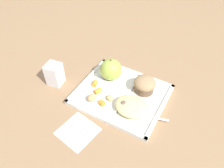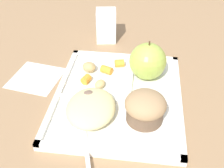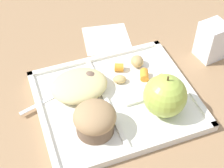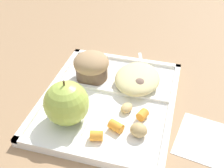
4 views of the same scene
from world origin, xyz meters
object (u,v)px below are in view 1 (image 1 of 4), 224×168
green_apple (111,70)px  milk_carton (54,74)px  plastic_fork (144,116)px  lunch_tray (121,95)px  bran_muffin (144,85)px

green_apple → milk_carton: size_ratio=1.05×
milk_carton → plastic_fork: bearing=-6.5°
green_apple → plastic_fork: size_ratio=0.66×
plastic_fork → lunch_tray: bearing=155.4°
bran_muffin → milk_carton: milk_carton is taller
plastic_fork → milk_carton: bearing=-178.2°
lunch_tray → plastic_fork: size_ratio=2.25×
green_apple → bran_muffin: bearing=-0.0°
milk_carton → green_apple: bearing=25.8°
plastic_fork → milk_carton: 0.39m
plastic_fork → bran_muffin: bearing=113.8°
bran_muffin → plastic_fork: bran_muffin is taller
plastic_fork → milk_carton: size_ratio=1.58×
lunch_tray → milk_carton: milk_carton is taller
bran_muffin → plastic_fork: (0.05, -0.11, -0.03)m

